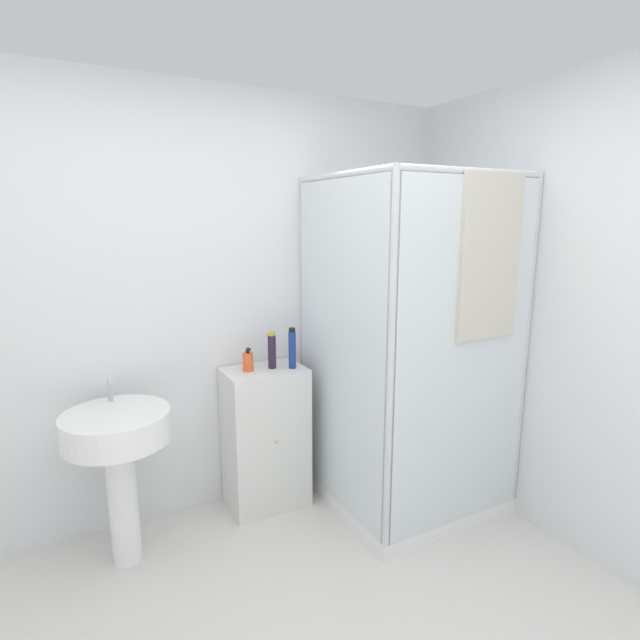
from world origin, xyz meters
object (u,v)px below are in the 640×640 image
object	(u,v)px
soap_dispenser	(248,361)
shampoo_bottle_blue	(292,349)
shampoo_bottle_tall_black	(272,350)
sink	(118,447)

from	to	relation	value
soap_dispenser	shampoo_bottle_blue	xyz separation A→B (m)	(0.25, -0.07, 0.06)
shampoo_bottle_tall_black	shampoo_bottle_blue	size ratio (longest dim) A/B	0.91
sink	shampoo_bottle_tall_black	xyz separation A→B (m)	(0.90, 0.14, 0.35)
soap_dispenser	sink	bearing A→B (deg)	-168.37
shampoo_bottle_tall_black	shampoo_bottle_blue	world-z (taller)	shampoo_bottle_blue
soap_dispenser	shampoo_bottle_blue	distance (m)	0.27
soap_dispenser	shampoo_bottle_blue	world-z (taller)	shampoo_bottle_blue
soap_dispenser	shampoo_bottle_blue	size ratio (longest dim) A/B	0.58
shampoo_bottle_tall_black	sink	bearing A→B (deg)	-171.05
sink	shampoo_bottle_tall_black	size ratio (longest dim) A/B	4.25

